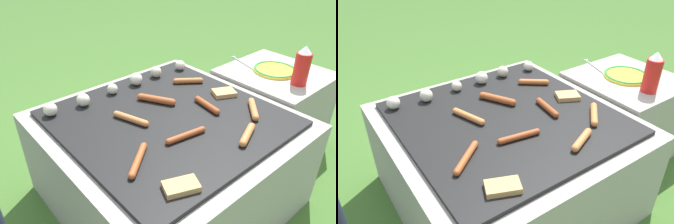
% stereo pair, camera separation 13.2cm
% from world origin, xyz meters
% --- Properties ---
extents(ground_plane, '(14.00, 14.00, 0.00)m').
position_xyz_m(ground_plane, '(0.00, 0.00, 0.00)').
color(ground_plane, '#3D6628').
extents(grill, '(0.93, 0.93, 0.43)m').
position_xyz_m(grill, '(0.00, 0.00, 0.21)').
color(grill, '#9E998E').
rests_on(grill, ground_plane).
extents(side_ledge, '(0.48, 0.49, 0.43)m').
position_xyz_m(side_ledge, '(0.71, -0.04, 0.22)').
color(side_ledge, '#9E998E').
rests_on(side_ledge, ground_plane).
extents(sausage_back_left, '(0.05, 0.16, 0.03)m').
position_xyz_m(sausage_back_left, '(0.17, -0.06, 0.45)').
color(sausage_back_left, '#93421E').
rests_on(sausage_back_left, grill).
extents(sausage_mid_right, '(0.07, 0.16, 0.03)m').
position_xyz_m(sausage_mid_right, '(-0.14, 0.07, 0.45)').
color(sausage_mid_right, '#C6753D').
rests_on(sausage_mid_right, grill).
extents(sausage_back_center, '(0.17, 0.05, 0.02)m').
position_xyz_m(sausage_back_center, '(-0.05, -0.16, 0.44)').
color(sausage_back_center, '#93421E').
rests_on(sausage_back_center, grill).
extents(sausage_mid_left, '(0.10, 0.16, 0.03)m').
position_xyz_m(sausage_mid_left, '(0.04, 0.12, 0.45)').
color(sausage_mid_left, '#A34C23').
rests_on(sausage_mid_left, grill).
extents(sausage_front_center, '(0.14, 0.07, 0.03)m').
position_xyz_m(sausage_front_center, '(0.12, -0.30, 0.45)').
color(sausage_front_center, '#C6753D').
rests_on(sausage_front_center, grill).
extents(sausage_front_right, '(0.15, 0.12, 0.02)m').
position_xyz_m(sausage_front_right, '(-0.27, -0.15, 0.44)').
color(sausage_front_right, '#A34C23').
rests_on(sausage_front_right, grill).
extents(sausage_front_left, '(0.12, 0.10, 0.03)m').
position_xyz_m(sausage_front_left, '(0.27, 0.17, 0.45)').
color(sausage_front_left, '#B7602D').
rests_on(sausage_front_left, grill).
extents(sausage_back_right, '(0.13, 0.12, 0.03)m').
position_xyz_m(sausage_back_right, '(0.29, -0.21, 0.45)').
color(sausage_back_right, '#C6753D').
rests_on(sausage_back_right, grill).
extents(bread_slice_left, '(0.12, 0.10, 0.02)m').
position_xyz_m(bread_slice_left, '(-0.24, -0.34, 0.44)').
color(bread_slice_left, tan).
rests_on(bread_slice_left, grill).
extents(bread_slice_center, '(0.12, 0.11, 0.02)m').
position_xyz_m(bread_slice_center, '(0.31, -0.03, 0.44)').
color(bread_slice_center, tan).
rests_on(bread_slice_center, grill).
extents(mushroom_row, '(0.76, 0.08, 0.06)m').
position_xyz_m(mushroom_row, '(-0.01, 0.32, 0.46)').
color(mushroom_row, beige).
rests_on(mushroom_row, grill).
extents(plate_colorful, '(0.22, 0.22, 0.02)m').
position_xyz_m(plate_colorful, '(0.71, -0.03, 0.44)').
color(plate_colorful, yellow).
rests_on(plate_colorful, side_ledge).
extents(condiment_bottle, '(0.07, 0.07, 0.19)m').
position_xyz_m(condiment_bottle, '(0.67, -0.19, 0.52)').
color(condiment_bottle, red).
rests_on(condiment_bottle, side_ledge).
extents(fork_utensil, '(0.08, 0.22, 0.01)m').
position_xyz_m(fork_utensil, '(0.67, 0.14, 0.44)').
color(fork_utensil, silver).
rests_on(fork_utensil, side_ledge).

